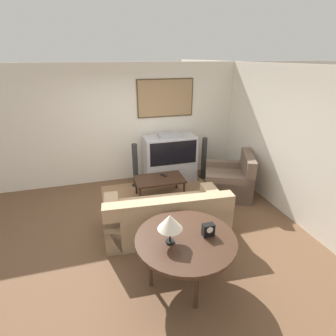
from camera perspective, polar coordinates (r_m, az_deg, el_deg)
name	(u,v)px	position (r m, az deg, el deg)	size (l,w,h in m)	color
ground_plane	(149,226)	(4.85, -4.17, -12.38)	(12.00, 12.00, 0.00)	brown
wall_back	(129,124)	(6.22, -8.55, 9.45)	(12.00, 0.10, 2.70)	silver
wall_right	(286,142)	(5.35, 24.22, 5.23)	(0.06, 12.00, 2.70)	silver
area_rug	(160,197)	(5.70, -1.76, -6.33)	(2.41, 1.69, 0.01)	#99704C
tv	(170,159)	(6.23, 0.43, 2.06)	(1.20, 0.59, 1.20)	#B7B7BC
couch	(166,217)	(4.53, -0.44, -10.59)	(2.09, 1.14, 0.82)	tan
armchair	(230,181)	(5.89, 13.28, -2.73)	(1.27, 1.30, 0.93)	brown
coffee_table	(160,180)	(5.55, -1.86, -2.68)	(1.03, 0.62, 0.44)	#3D2619
console_table	(186,242)	(3.42, 3.88, -15.72)	(1.28, 1.28, 0.73)	#3D2619
table_lamp	(170,222)	(3.14, 0.44, -11.73)	(0.30, 0.30, 0.39)	black
mantel_clock	(208,230)	(3.41, 8.75, -13.16)	(0.15, 0.10, 0.16)	black
remote	(164,175)	(5.64, -0.98, -1.59)	(0.12, 0.16, 0.02)	black
speaker_tower_left	(135,167)	(6.03, -7.12, 0.31)	(0.21, 0.21, 1.03)	black
speaker_tower_right	(204,159)	(6.47, 7.80, 1.92)	(0.21, 0.21, 1.03)	black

